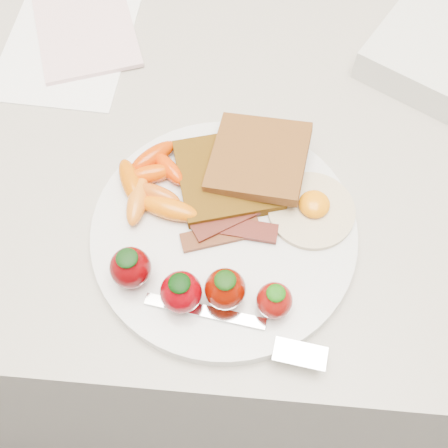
{
  "coord_description": "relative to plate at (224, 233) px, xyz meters",
  "views": [
    {
      "loc": [
        -0.0,
        1.3,
        1.42
      ],
      "look_at": [
        -0.03,
        1.56,
        0.93
      ],
      "focal_mm": 45.0,
      "sensor_mm": 36.0,
      "label": 1
    }
  ],
  "objects": [
    {
      "name": "plate",
      "position": [
        0.0,
        0.0,
        0.0
      ],
      "size": [
        0.27,
        0.27,
        0.02
      ],
      "primitive_type": "cylinder",
      "color": "silver",
      "rests_on": "counter"
    },
    {
      "name": "strawberries",
      "position": [
        -0.02,
        -0.07,
        0.03
      ],
      "size": [
        0.17,
        0.06,
        0.05
      ],
      "color": "#540104",
      "rests_on": "plate"
    },
    {
      "name": "toast_lower",
      "position": [
        -0.0,
        0.06,
        0.02
      ],
      "size": [
        0.13,
        0.13,
        0.01
      ],
      "primitive_type": "cube",
      "rotation": [
        0.0,
        0.0,
        0.29
      ],
      "color": "#3A2407",
      "rests_on": "plate"
    },
    {
      "name": "fork",
      "position": [
        0.03,
        -0.1,
        0.01
      ],
      "size": [
        0.17,
        0.06,
        0.0
      ],
      "color": "silver",
      "rests_on": "plate"
    },
    {
      "name": "fried_egg",
      "position": [
        0.09,
        0.03,
        0.01
      ],
      "size": [
        0.1,
        0.1,
        0.02
      ],
      "color": "silver",
      "rests_on": "plate"
    },
    {
      "name": "bacon_strips",
      "position": [
        0.01,
        0.0,
        0.01
      ],
      "size": [
        0.1,
        0.07,
        0.01
      ],
      "color": "black",
      "rests_on": "plate"
    },
    {
      "name": "counter",
      "position": [
        0.03,
        0.14,
        -0.46
      ],
      "size": [
        2.0,
        0.6,
        0.9
      ],
      "primitive_type": "cube",
      "color": "gray",
      "rests_on": "ground"
    },
    {
      "name": "baby_carrots",
      "position": [
        -0.08,
        0.04,
        0.02
      ],
      "size": [
        0.1,
        0.11,
        0.02
      ],
      "color": "#D14400",
      "rests_on": "plate"
    },
    {
      "name": "toast_upper",
      "position": [
        0.03,
        0.07,
        0.03
      ],
      "size": [
        0.11,
        0.11,
        0.02
      ],
      "primitive_type": "cube",
      "rotation": [
        0.0,
        -0.1,
        -0.14
      ],
      "color": "#4D2D0D",
      "rests_on": "toast_lower"
    },
    {
      "name": "notepad",
      "position": [
        -0.2,
        0.28,
        -0.0
      ],
      "size": [
        0.17,
        0.2,
        0.01
      ],
      "primitive_type": "cube",
      "rotation": [
        0.0,
        0.0,
        0.35
      ],
      "color": "beige",
      "rests_on": "paper_sheet"
    },
    {
      "name": "paper_sheet",
      "position": [
        -0.22,
        0.25,
        -0.01
      ],
      "size": [
        0.16,
        0.21,
        0.0
      ],
      "primitive_type": "cube",
      "rotation": [
        0.0,
        0.0,
        -0.04
      ],
      "color": "white",
      "rests_on": "counter"
    }
  ]
}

